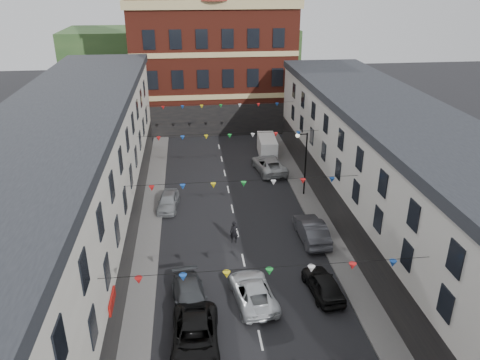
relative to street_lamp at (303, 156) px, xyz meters
name	(u,v)px	position (x,y,z in m)	size (l,w,h in m)	color
ground	(251,295)	(-6.55, -14.00, -3.90)	(160.00, 160.00, 0.00)	black
pavement_left	(143,283)	(-13.45, -12.00, -3.83)	(1.80, 64.00, 0.15)	#605E5B
pavement_right	(346,269)	(0.35, -12.00, -3.83)	(1.80, 64.00, 0.15)	#605E5B
terrace_left	(49,224)	(-18.33, -13.00, 1.44)	(8.40, 56.00, 10.70)	beige
terrace_right	(432,211)	(5.23, -13.00, 0.95)	(8.40, 56.00, 9.70)	beige
civic_building	(212,62)	(-6.55, 23.95, 4.23)	(20.60, 13.30, 18.50)	maroon
clock_tower	(148,9)	(-14.05, 21.00, 11.03)	(5.60, 5.60, 30.00)	maroon
distant_hill	(182,57)	(-10.55, 48.00, 1.10)	(40.00, 14.00, 10.00)	#284A22
street_lamp	(303,156)	(0.00, 0.00, 0.00)	(1.10, 0.36, 6.00)	black
car_left_c	(195,338)	(-10.15, -18.22, -3.14)	(2.55, 5.53, 1.54)	black
car_left_d	(190,298)	(-10.37, -14.74, -3.19)	(1.99, 4.89, 1.42)	#404347
car_left_e	(168,201)	(-12.05, -1.27, -3.20)	(1.65, 4.11, 1.40)	#95999D
car_right_d	(323,284)	(-1.99, -14.32, -3.18)	(1.71, 4.25, 1.45)	black
car_right_e	(312,230)	(-1.05, -7.77, -3.08)	(1.75, 5.02, 1.65)	#46474D
car_right_f	(269,165)	(-1.99, 5.88, -3.13)	(2.59, 5.61, 1.56)	silver
moving_car	(253,291)	(-6.50, -14.52, -3.21)	(2.31, 5.01, 1.39)	silver
white_van	(267,146)	(-1.40, 10.62, -2.86)	(1.82, 4.74, 2.10)	white
pedestrian	(234,232)	(-6.94, -7.52, -3.02)	(0.64, 0.42, 1.77)	black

